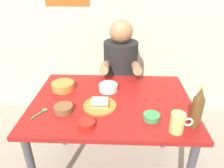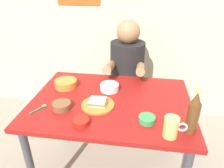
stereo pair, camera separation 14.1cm
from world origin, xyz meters
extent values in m
cube|color=maroon|center=(0.00, 0.00, 0.72)|extent=(1.10, 0.80, 0.03)
cylinder|color=#3F3F44|center=(-0.49, 0.34, 0.35)|extent=(0.05, 0.05, 0.71)
cylinder|color=#3F3F44|center=(0.49, 0.34, 0.35)|extent=(0.05, 0.05, 0.71)
cylinder|color=#4C4C51|center=(0.06, 0.63, 0.21)|extent=(0.08, 0.08, 0.41)
cylinder|color=brown|center=(0.06, 0.63, 0.43)|extent=(0.34, 0.34, 0.04)
cylinder|color=black|center=(0.06, 0.63, 0.71)|extent=(0.32, 0.32, 0.52)
sphere|color=#A0704C|center=(0.06, 0.63, 1.06)|extent=(0.21, 0.21, 0.21)
cylinder|color=#A0704C|center=(-0.07, 0.38, 0.82)|extent=(0.07, 0.31, 0.14)
cylinder|color=#A0704C|center=(0.19, 0.38, 0.82)|extent=(0.07, 0.31, 0.14)
cylinder|color=orange|center=(-0.08, -0.09, 0.75)|extent=(0.22, 0.22, 0.01)
cube|color=beige|center=(-0.08, -0.09, 0.76)|extent=(0.11, 0.09, 0.01)
cube|color=#9E592D|center=(-0.08, -0.09, 0.77)|extent=(0.11, 0.09, 0.01)
cube|color=beige|center=(-0.08, -0.09, 0.78)|extent=(0.11, 0.09, 0.01)
cylinder|color=#D1BC66|center=(0.37, -0.31, 0.80)|extent=(0.08, 0.08, 0.12)
torus|color=silver|center=(0.43, -0.31, 0.81)|extent=(0.06, 0.01, 0.06)
cylinder|color=#593819|center=(0.49, -0.26, 0.83)|extent=(0.06, 0.06, 0.18)
cone|color=#593819|center=(0.49, -0.26, 0.95)|extent=(0.05, 0.05, 0.07)
cylinder|color=#BFB74C|center=(0.49, -0.26, 1.00)|extent=(0.03, 0.03, 0.01)
cylinder|color=#388C4C|center=(0.25, -0.21, 0.76)|extent=(0.10, 0.10, 0.03)
cylinder|color=#5B643A|center=(0.25, -0.21, 0.77)|extent=(0.08, 0.08, 0.02)
cylinder|color=orange|center=(-0.37, 0.14, 0.77)|extent=(0.17, 0.17, 0.05)
cylinder|color=#B25B2D|center=(-0.37, 0.14, 0.78)|extent=(0.14, 0.14, 0.02)
cylinder|color=brown|center=(-0.30, -0.15, 0.76)|extent=(0.12, 0.12, 0.04)
cylinder|color=brown|center=(-0.30, -0.15, 0.77)|extent=(0.10, 0.10, 0.02)
cylinder|color=silver|center=(-0.03, 0.14, 0.77)|extent=(0.14, 0.14, 0.05)
cylinder|color=tan|center=(-0.03, 0.14, 0.78)|extent=(0.11, 0.11, 0.02)
cylinder|color=#B21E14|center=(-0.13, -0.29, 0.76)|extent=(0.10, 0.10, 0.03)
cylinder|color=maroon|center=(-0.13, -0.29, 0.76)|extent=(0.08, 0.08, 0.02)
cylinder|color=#26A559|center=(-0.45, -0.19, 0.74)|extent=(0.06, 0.10, 0.01)
ellipsoid|color=#26A559|center=(-0.42, -0.14, 0.75)|extent=(0.04, 0.02, 0.01)
camera|label=1|loc=(0.05, -1.24, 1.52)|focal=33.53mm
camera|label=2|loc=(0.19, -1.22, 1.52)|focal=33.53mm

